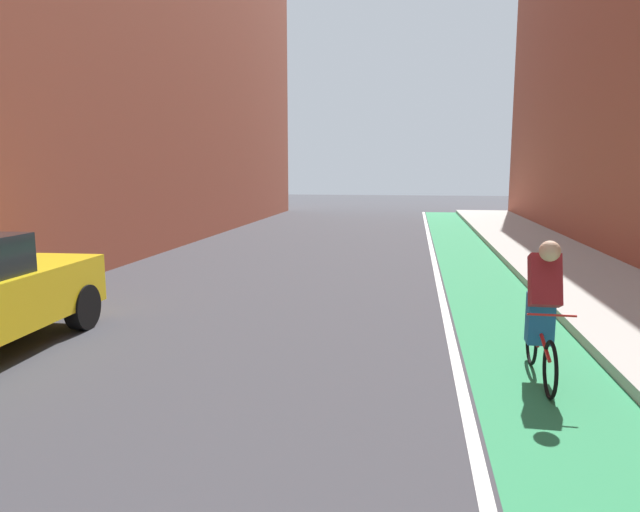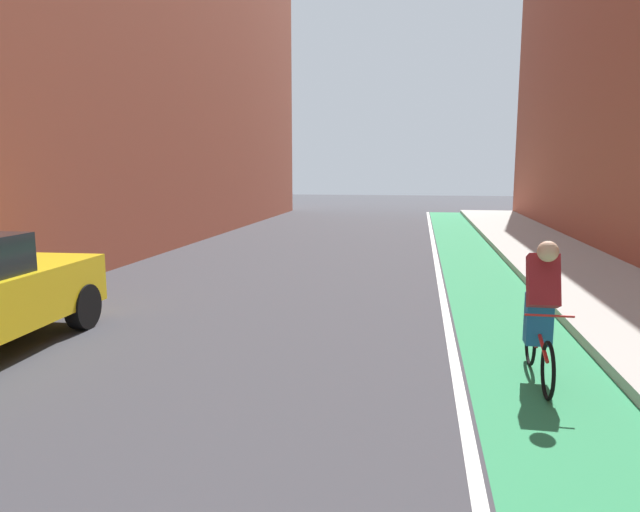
{
  "view_description": "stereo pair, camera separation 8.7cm",
  "coord_description": "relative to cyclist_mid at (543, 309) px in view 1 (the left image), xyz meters",
  "views": [
    {
      "loc": [
        2.16,
        2.83,
        2.32
      ],
      "look_at": [
        0.74,
        11.63,
        0.97
      ],
      "focal_mm": 32.37,
      "sensor_mm": 36.0,
      "label": 1
    },
    {
      "loc": [
        2.25,
        2.85,
        2.32
      ],
      "look_at": [
        0.74,
        11.63,
        0.97
      ],
      "focal_mm": 32.37,
      "sensor_mm": 36.0,
      "label": 2
    }
  ],
  "objects": [
    {
      "name": "lane_divider_stripe",
      "position": [
        -0.87,
        6.9,
        -0.8
      ],
      "size": [
        0.12,
        36.36,
        0.0
      ],
      "primitive_type": "cube",
      "color": "white",
      "rests_on": "ground"
    },
    {
      "name": "sidewalk_right",
      "position": [
        2.17,
        6.9,
        -0.73
      ],
      "size": [
        2.68,
        36.36,
        0.14
      ],
      "primitive_type": "cube",
      "color": "#A8A59E",
      "rests_on": "ground"
    },
    {
      "name": "cyclist_mid",
      "position": [
        0.0,
        0.0,
        0.0
      ],
      "size": [
        0.48,
        1.65,
        1.58
      ],
      "color": "black",
      "rests_on": "ground"
    },
    {
      "name": "bike_lane_paint",
      "position": [
        0.03,
        6.9,
        -0.8
      ],
      "size": [
        1.6,
        36.36,
        0.0
      ],
      "primitive_type": "cube",
      "color": "#2D8451",
      "rests_on": "ground"
    },
    {
      "name": "ground_plane",
      "position": [
        -3.59,
        4.9,
        -0.8
      ],
      "size": [
        79.99,
        79.99,
        0.0
      ],
      "primitive_type": "plane",
      "color": "#38383D"
    }
  ]
}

